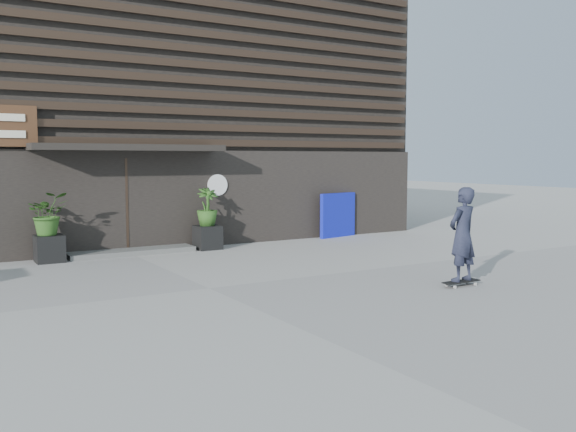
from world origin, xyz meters
TOP-DOWN VIEW (x-y plane):
  - ground at (0.00, 0.00)m, footprint 80.00×80.00m
  - entrance_step at (0.00, 4.60)m, footprint 3.00×0.80m
  - planter_pot_left at (-1.90, 4.40)m, footprint 0.60×0.60m
  - bamboo_left at (-1.90, 4.40)m, footprint 0.86×0.75m
  - planter_pot_right at (1.90, 4.40)m, footprint 0.60×0.60m
  - bamboo_right at (1.90, 4.40)m, footprint 0.54×0.54m
  - blue_tarp at (6.17, 4.70)m, footprint 1.37×0.41m
  - building at (-0.00, 9.96)m, footprint 18.00×11.00m
  - skateboarder at (3.97, -2.17)m, footprint 0.78×0.49m

SIDE VIEW (x-z plane):
  - ground at x=0.00m, z-range 0.00..0.00m
  - entrance_step at x=0.00m, z-range 0.00..0.12m
  - planter_pot_left at x=-1.90m, z-range 0.00..0.60m
  - planter_pot_right at x=1.90m, z-range 0.00..0.60m
  - blue_tarp at x=6.17m, z-range 0.00..1.29m
  - skateboarder at x=3.97m, z-range 0.04..1.83m
  - bamboo_left at x=-1.90m, z-range 0.60..1.56m
  - bamboo_right at x=1.90m, z-range 0.60..1.56m
  - building at x=0.00m, z-range -0.01..7.99m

